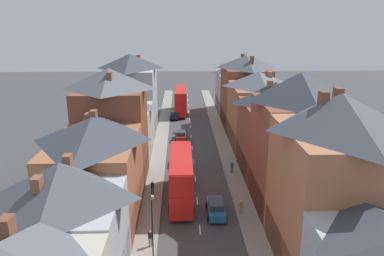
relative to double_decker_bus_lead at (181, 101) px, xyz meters
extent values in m
cube|color=gray|center=(-3.29, -26.35, -2.75)|extent=(2.20, 104.00, 0.14)
cube|color=gray|center=(6.91, -26.35, -2.75)|extent=(2.20, 104.00, 0.14)
cube|color=silver|center=(1.81, -46.35, -2.81)|extent=(0.14, 1.80, 0.01)
cube|color=silver|center=(1.81, -40.35, -2.81)|extent=(0.14, 1.80, 0.01)
cube|color=silver|center=(1.81, -34.35, -2.81)|extent=(0.14, 1.80, 0.01)
cube|color=silver|center=(1.81, -28.35, -2.81)|extent=(0.14, 1.80, 0.01)
cube|color=silver|center=(1.81, -22.35, -2.81)|extent=(0.14, 1.80, 0.01)
cube|color=silver|center=(1.81, -16.35, -2.81)|extent=(0.14, 1.80, 0.01)
cube|color=silver|center=(1.81, -10.35, -2.81)|extent=(0.14, 1.80, 0.01)
cube|color=silver|center=(1.81, -4.35, -2.81)|extent=(0.14, 1.80, 0.01)
cube|color=silver|center=(1.81, 1.65, -2.81)|extent=(0.14, 1.80, 0.01)
cube|color=silver|center=(1.81, 7.65, -2.81)|extent=(0.14, 1.80, 0.01)
cube|color=silver|center=(1.81, 13.65, -2.81)|extent=(0.14, 1.80, 0.01)
cube|color=silver|center=(1.81, 19.65, -2.81)|extent=(0.14, 1.80, 0.01)
cube|color=brown|center=(-8.84, -61.47, 6.71)|extent=(0.60, 0.90, 1.44)
cube|color=#ADB2B7|center=(-8.39, -54.32, 0.96)|extent=(8.00, 8.23, 7.54)
pyramid|color=#474C56|center=(-8.39, -54.32, 6.12)|extent=(8.00, 8.23, 2.78)
cube|color=brown|center=(-8.47, -52.11, 6.69)|extent=(0.60, 0.90, 1.15)
cube|color=brown|center=(-9.40, -55.81, 6.63)|extent=(0.60, 0.90, 1.02)
cube|color=#A36042|center=(-8.39, -44.23, 1.50)|extent=(8.00, 11.94, 8.63)
cube|color=maroon|center=(-4.45, -44.23, -1.22)|extent=(0.12, 10.99, 3.20)
pyramid|color=#383D47|center=(-8.39, -44.23, 6.95)|extent=(8.00, 11.94, 2.27)
cube|color=brown|center=(-8.51, -42.77, 7.68)|extent=(0.60, 0.90, 1.45)
cube|color=brown|center=(-9.01, -42.84, 7.53)|extent=(0.60, 0.90, 1.17)
cube|color=brown|center=(-8.39, -34.32, 3.04)|extent=(8.00, 7.87, 11.72)
cube|color=olive|center=(-4.45, -34.32, -1.22)|extent=(0.12, 7.24, 3.20)
pyramid|color=#565B66|center=(-8.39, -34.32, 10.16)|extent=(8.00, 7.87, 2.51)
cube|color=brown|center=(-8.03, -35.91, 10.66)|extent=(0.60, 0.90, 1.00)
cube|color=#BCB7A8|center=(-8.39, -25.24, 0.79)|extent=(8.00, 10.30, 7.22)
cube|color=black|center=(-4.45, -25.24, -1.22)|extent=(0.12, 9.48, 3.20)
pyramid|color=#565B66|center=(-8.39, -25.24, 5.25)|extent=(8.00, 10.30, 1.70)
cube|color=brown|center=(-7.43, -23.09, 5.80)|extent=(0.60, 0.90, 1.09)
cube|color=brown|center=(-6.92, -24.33, 5.77)|extent=(0.60, 0.90, 1.04)
cube|color=#ADB2B7|center=(-8.39, -14.59, 3.01)|extent=(8.00, 11.00, 11.66)
cube|color=#1E5133|center=(-4.45, -14.59, -1.22)|extent=(0.12, 10.12, 3.20)
pyramid|color=#383D47|center=(-8.39, -14.59, 10.05)|extent=(8.00, 11.00, 2.42)
cube|color=brown|center=(-9.05, -14.10, 10.53)|extent=(0.60, 0.90, 0.94)
cube|color=brown|center=(-7.09, -14.02, 10.54)|extent=(0.60, 0.90, 0.96)
cube|color=#B2704C|center=(12.01, -51.73, 3.04)|extent=(8.00, 10.41, 11.71)
cube|color=black|center=(8.07, -51.73, -1.22)|extent=(0.12, 9.58, 3.20)
pyramid|color=#474C56|center=(12.01, -51.73, 10.32)|extent=(8.00, 10.41, 2.85)
cube|color=brown|center=(10.74, -51.37, 11.07)|extent=(0.60, 0.90, 1.50)
cube|color=brown|center=(12.80, -49.11, 10.98)|extent=(0.60, 0.90, 1.34)
cube|color=brown|center=(12.01, -41.91, 3.08)|extent=(8.00, 9.23, 11.80)
cube|color=maroon|center=(8.07, -41.91, -1.22)|extent=(0.12, 8.49, 3.20)
pyramid|color=#383D47|center=(12.01, -41.91, 10.44)|extent=(8.00, 9.23, 2.92)
cube|color=brown|center=(12.00, -41.60, 10.93)|extent=(0.60, 0.90, 0.98)
cube|color=brown|center=(12.01, -32.43, 1.92)|extent=(8.00, 9.73, 9.46)
cube|color=navy|center=(8.07, -32.43, -1.22)|extent=(0.12, 8.95, 3.20)
pyramid|color=#383D47|center=(12.01, -32.43, 8.03)|extent=(8.00, 9.73, 2.76)
cube|color=#99664C|center=(11.20, -32.44, 8.81)|extent=(0.60, 0.90, 1.56)
cube|color=#A36042|center=(12.01, -21.79, 2.10)|extent=(8.00, 11.54, 9.83)
cube|color=black|center=(8.07, -21.79, -1.22)|extent=(0.12, 10.62, 3.20)
pyramid|color=#565B66|center=(12.01, -21.79, 8.10)|extent=(8.00, 11.54, 2.17)
cube|color=#99664C|center=(13.60, -22.15, 8.66)|extent=(0.60, 0.90, 1.12)
cube|color=#99664C|center=(12.65, -21.34, 8.61)|extent=(0.60, 0.90, 1.01)
cube|color=brown|center=(12.01, -10.38, 2.78)|extent=(8.00, 11.28, 11.18)
cube|color=navy|center=(8.07, -10.38, -1.22)|extent=(0.12, 10.38, 3.20)
pyramid|color=#474C56|center=(12.01, -10.38, 9.47)|extent=(8.00, 11.28, 2.21)
cube|color=brown|center=(12.39, -13.65, 10.10)|extent=(0.60, 0.90, 1.25)
cube|color=brown|center=(11.74, -7.77, 10.03)|extent=(0.60, 0.90, 1.11)
cube|color=#ADB2B7|center=(12.01, 0.88, 1.46)|extent=(8.00, 11.24, 8.54)
cube|color=navy|center=(8.07, 0.88, -1.22)|extent=(0.12, 10.34, 3.20)
pyramid|color=#474C56|center=(12.01, 0.88, 6.78)|extent=(8.00, 11.24, 2.10)
cube|color=brown|center=(12.76, 3.28, 7.50)|extent=(0.60, 0.90, 1.44)
cube|color=red|center=(0.01, -0.02, -1.17)|extent=(2.44, 10.80, 2.50)
cube|color=red|center=(0.01, -0.02, 1.23)|extent=(2.44, 10.58, 2.30)
cube|color=red|center=(0.01, -0.02, 2.43)|extent=(2.39, 10.37, 0.10)
cube|color=#28333D|center=(0.01, 5.33, -0.97)|extent=(2.20, 0.10, 1.20)
cube|color=#28333D|center=(0.01, 5.33, 1.33)|extent=(2.20, 0.10, 1.10)
cube|color=#28333D|center=(-1.18, -0.02, -0.92)|extent=(0.06, 9.18, 0.90)
cube|color=#28333D|center=(-1.18, -0.02, 1.33)|extent=(0.06, 9.18, 0.90)
cube|color=yellow|center=(0.01, 5.33, 2.13)|extent=(1.34, 0.08, 0.32)
cylinder|color=black|center=(-1.21, 3.32, -2.32)|extent=(0.30, 1.00, 1.00)
cylinder|color=black|center=(1.23, 3.32, -2.32)|extent=(0.30, 1.00, 1.00)
cylinder|color=black|center=(-1.21, -2.99, -2.32)|extent=(0.30, 1.00, 1.00)
cylinder|color=black|center=(1.23, -2.99, -2.32)|extent=(0.30, 1.00, 1.00)
cube|color=red|center=(0.01, -40.01, -1.17)|extent=(2.44, 10.80, 2.50)
cube|color=red|center=(0.01, -40.01, 1.23)|extent=(2.44, 10.58, 2.30)
cube|color=red|center=(0.01, -40.01, 2.43)|extent=(2.39, 10.37, 0.10)
cube|color=#28333D|center=(0.01, -34.66, -0.97)|extent=(2.20, 0.10, 1.20)
cube|color=#28333D|center=(0.01, -34.66, 1.33)|extent=(2.20, 0.10, 1.10)
cube|color=#28333D|center=(-1.18, -40.01, -0.92)|extent=(0.06, 9.18, 0.90)
cube|color=#28333D|center=(-1.18, -40.01, 1.33)|extent=(0.06, 9.18, 0.90)
cube|color=yellow|center=(0.01, -34.66, 2.13)|extent=(1.34, 0.08, 0.32)
cylinder|color=black|center=(-1.21, -36.66, -2.32)|extent=(0.30, 1.00, 1.00)
cylinder|color=black|center=(1.23, -36.66, -2.32)|extent=(0.30, 1.00, 1.00)
cylinder|color=black|center=(-1.21, -42.98, -2.32)|extent=(0.30, 1.00, 1.00)
cylinder|color=black|center=(1.23, -42.98, -2.32)|extent=(0.30, 1.00, 1.00)
cube|color=black|center=(-1.29, -4.41, -2.13)|extent=(1.70, 4.07, 0.76)
cube|color=#28333D|center=(-1.29, -4.61, -1.45)|extent=(1.46, 2.03, 0.60)
cylinder|color=black|center=(-2.14, -3.15, -2.51)|extent=(0.20, 0.62, 0.62)
cylinder|color=black|center=(-0.44, -3.15, -2.51)|extent=(0.20, 0.62, 0.62)
cylinder|color=black|center=(-2.14, -5.67, -2.51)|extent=(0.20, 0.62, 0.62)
cylinder|color=black|center=(-0.44, -5.67, -2.51)|extent=(0.20, 0.62, 0.62)
cube|color=#144728|center=(0.01, -28.95, -2.12)|extent=(1.70, 4.60, 0.77)
cube|color=#28333D|center=(0.01, -29.18, -1.44)|extent=(1.46, 2.30, 0.60)
cylinder|color=black|center=(-0.84, -27.53, -2.51)|extent=(0.20, 0.62, 0.62)
cylinder|color=black|center=(0.86, -27.53, -2.51)|extent=(0.20, 0.62, 0.62)
cylinder|color=black|center=(-0.84, -30.38, -2.51)|extent=(0.20, 0.62, 0.62)
cylinder|color=black|center=(0.86, -30.38, -2.51)|extent=(0.20, 0.62, 0.62)
cube|color=#236093|center=(3.61, -43.53, -2.11)|extent=(1.70, 4.46, 0.80)
cube|color=#28333D|center=(3.61, -43.75, -1.41)|extent=(1.46, 2.23, 0.60)
cylinder|color=black|center=(2.76, -42.14, -2.51)|extent=(0.20, 0.62, 0.62)
cylinder|color=black|center=(4.46, -42.14, -2.51)|extent=(0.20, 0.62, 0.62)
cylinder|color=black|center=(2.76, -44.91, -2.51)|extent=(0.20, 0.62, 0.62)
cylinder|color=black|center=(4.46, -44.91, -2.51)|extent=(0.20, 0.62, 0.62)
cube|color=maroon|center=(0.01, -18.43, -2.15)|extent=(1.70, 3.98, 0.72)
cube|color=#28333D|center=(0.01, -18.63, -1.49)|extent=(1.46, 1.99, 0.60)
cylinder|color=black|center=(-0.84, -17.20, -2.51)|extent=(0.20, 0.62, 0.62)
cylinder|color=black|center=(0.86, -17.20, -2.51)|extent=(0.20, 0.62, 0.62)
cylinder|color=black|center=(-0.84, -19.67, -2.51)|extent=(0.20, 0.62, 0.62)
cylinder|color=black|center=(0.86, -19.67, -2.51)|extent=(0.20, 0.62, 0.62)
cylinder|color=gray|center=(-2.89, -49.17, -2.26)|extent=(0.14, 0.14, 0.84)
cylinder|color=gray|center=(-2.71, -49.17, -2.26)|extent=(0.14, 0.14, 0.84)
cube|color=black|center=(-2.80, -49.17, -1.57)|extent=(0.36, 0.22, 0.54)
sphere|color=tan|center=(-2.80, -49.17, -1.18)|extent=(0.22, 0.22, 0.22)
cylinder|color=gray|center=(6.17, -43.63, -2.26)|extent=(0.14, 0.14, 0.84)
cylinder|color=gray|center=(6.35, -43.63, -2.26)|extent=(0.14, 0.14, 0.84)
cube|color=#A87A38|center=(6.26, -43.63, -1.57)|extent=(0.36, 0.22, 0.54)
sphere|color=beige|center=(6.26, -43.63, -1.18)|extent=(0.22, 0.22, 0.22)
cylinder|color=#23232D|center=(-3.43, -38.73, -2.26)|extent=(0.14, 0.14, 0.84)
cylinder|color=#23232D|center=(-3.25, -38.73, -2.26)|extent=(0.14, 0.14, 0.84)
cube|color=black|center=(-3.34, -38.73, -1.57)|extent=(0.36, 0.22, 0.54)
sphere|color=beige|center=(-3.34, -38.73, -1.18)|extent=(0.22, 0.22, 0.22)
cylinder|color=brown|center=(6.65, -32.85, -2.26)|extent=(0.14, 0.14, 0.84)
cylinder|color=brown|center=(6.83, -32.85, -2.26)|extent=(0.14, 0.14, 0.84)
cube|color=#2D4C9E|center=(6.74, -32.85, -1.57)|extent=(0.36, 0.22, 0.54)
sphere|color=beige|center=(6.74, -32.85, -1.18)|extent=(0.22, 0.22, 0.22)
cylinder|color=black|center=(-2.44, -50.68, -0.07)|extent=(0.12, 0.12, 5.50)
cylinder|color=black|center=(-2.44, -50.23, 2.58)|extent=(0.08, 0.90, 0.08)
cube|color=beige|center=(-2.44, -49.78, 2.50)|extent=(0.20, 0.32, 0.20)
camera|label=1|loc=(0.05, -78.51, 17.10)|focal=35.00mm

